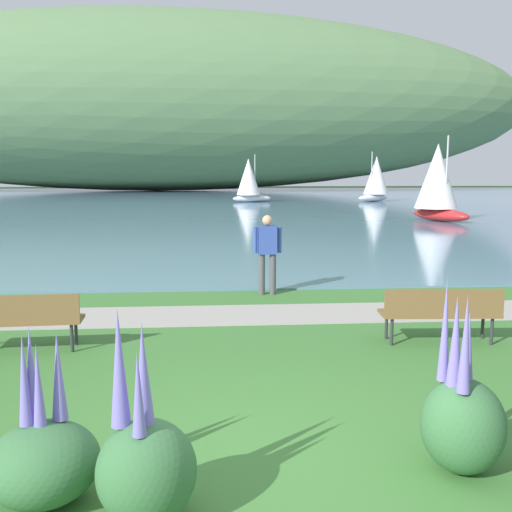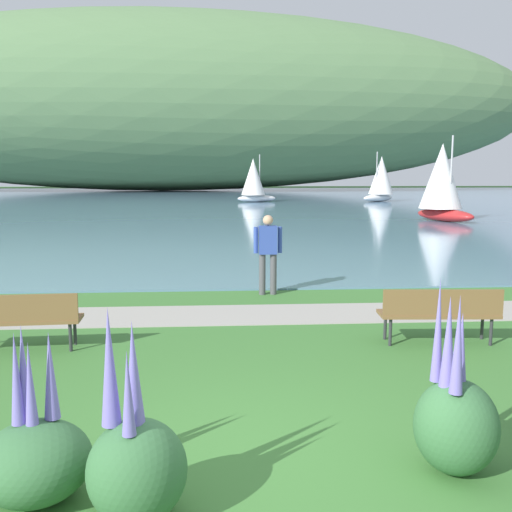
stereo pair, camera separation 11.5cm
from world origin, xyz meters
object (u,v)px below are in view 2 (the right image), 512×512
Objects in this scene: sailboat_mid_bay at (254,180)px; sailboat_nearest_to_shore at (381,178)px; park_bench_further_along at (440,311)px; sailboat_toward_hillside at (442,181)px; person_at_shoreline at (268,249)px; park_bench_near_camera at (17,317)px.

sailboat_nearest_to_shore is at bearing 1.20° from sailboat_mid_bay.
sailboat_toward_hillside reaches higher than park_bench_further_along.
person_at_shoreline is 20.54m from sailboat_toward_hillside.
person_at_shoreline is 37.29m from sailboat_mid_bay.
park_bench_near_camera is at bearing -112.63° from sailboat_nearest_to_shore.
sailboat_toward_hillside is (-2.45, -19.97, 0.05)m from sailboat_nearest_to_shore.
park_bench_near_camera is 25.83m from sailboat_toward_hillside.
park_bench_near_camera is at bearing 179.60° from park_bench_further_along.
sailboat_toward_hillside is (8.40, 21.22, 1.60)m from park_bench_further_along.
person_at_shoreline is (4.00, 3.69, 0.46)m from park_bench_near_camera.
sailboat_toward_hillside reaches higher than person_at_shoreline.
park_bench_further_along is 42.62m from sailboat_nearest_to_shore.
sailboat_mid_bay reaches higher than person_at_shoreline.
sailboat_toward_hillside is at bearing -66.14° from sailboat_mid_bay.
sailboat_nearest_to_shore is (10.85, 41.19, 1.55)m from park_bench_further_along.
sailboat_nearest_to_shore is at bearing 70.65° from person_at_shoreline.
sailboat_mid_bay is 0.92× the size of sailboat_toward_hillside.
sailboat_mid_bay is at bearing 81.70° from park_bench_near_camera.
park_bench_near_camera is 0.45× the size of sailboat_mid_bay.
park_bench_further_along is (6.30, -0.04, 0.00)m from park_bench_near_camera.
park_bench_further_along is at bearing -104.75° from sailboat_nearest_to_shore.
sailboat_toward_hillside is at bearing 55.24° from park_bench_near_camera.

